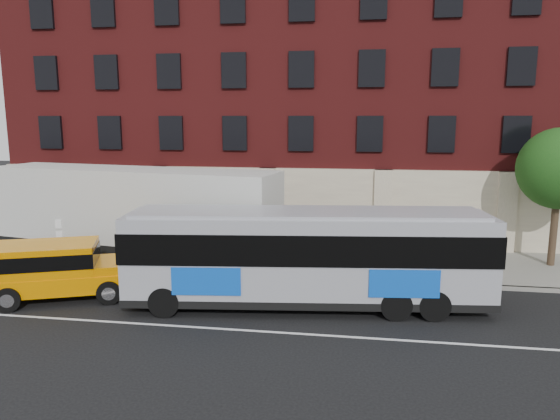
% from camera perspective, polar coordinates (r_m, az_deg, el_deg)
% --- Properties ---
extents(ground, '(120.00, 120.00, 0.00)m').
position_cam_1_polar(ground, '(16.99, -8.58, -13.40)').
color(ground, black).
rests_on(ground, ground).
extents(sidewalk, '(60.00, 6.00, 0.15)m').
position_cam_1_polar(sidewalk, '(25.21, -2.49, -5.23)').
color(sidewalk, gray).
rests_on(sidewalk, ground).
extents(kerb, '(60.00, 0.25, 0.15)m').
position_cam_1_polar(kerb, '(22.40, -4.00, -7.23)').
color(kerb, gray).
rests_on(kerb, ground).
extents(lane_line, '(60.00, 0.12, 0.01)m').
position_cam_1_polar(lane_line, '(17.43, -8.08, -12.74)').
color(lane_line, silver).
rests_on(lane_line, ground).
extents(building, '(30.00, 12.10, 15.00)m').
position_cam_1_polar(building, '(32.13, 0.20, 11.62)').
color(building, maroon).
rests_on(building, sidewalk).
extents(sign_pole, '(0.30, 0.20, 2.50)m').
position_cam_1_polar(sign_pole, '(25.40, -23.04, -2.73)').
color(sign_pole, gray).
rests_on(sign_pole, ground).
extents(street_tree, '(3.60, 3.60, 6.20)m').
position_cam_1_polar(street_tree, '(25.95, 28.52, 3.73)').
color(street_tree, '#36281B').
rests_on(street_tree, sidewalk).
extents(city_bus, '(13.12, 4.22, 3.53)m').
position_cam_1_polar(city_bus, '(18.54, 3.06, -4.89)').
color(city_bus, '#9E9FA9').
rests_on(city_bus, ground).
extents(yellow_suv, '(5.72, 3.96, 2.14)m').
position_cam_1_polar(yellow_suv, '(21.25, -23.48, -5.80)').
color(yellow_suv, orange).
rests_on(yellow_suv, ground).
extents(shipping_container, '(13.79, 5.05, 4.51)m').
position_cam_1_polar(shipping_container, '(24.42, -15.82, -0.92)').
color(shipping_container, black).
rests_on(shipping_container, ground).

